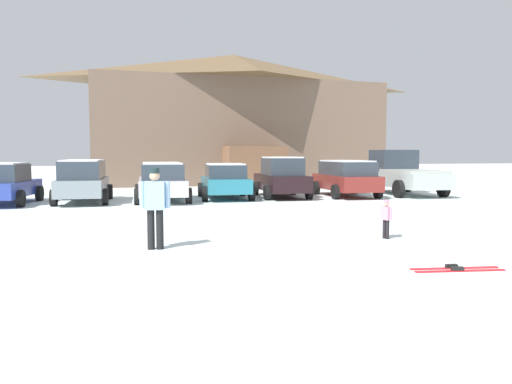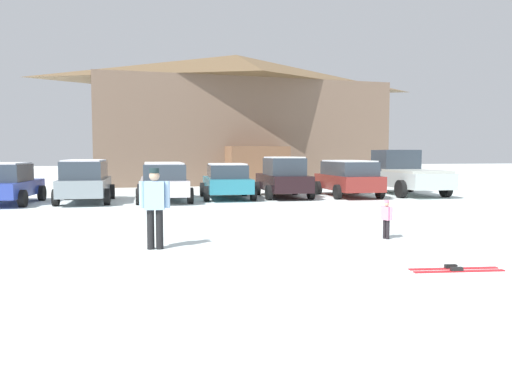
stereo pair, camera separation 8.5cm
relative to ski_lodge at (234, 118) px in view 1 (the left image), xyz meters
name	(u,v)px [view 1 (the left image)]	position (x,y,z in m)	size (l,w,h in m)	color
ground	(383,315)	(-4.14, -28.79, -4.42)	(160.00, 160.00, 0.00)	white
ski_lodge	(234,118)	(0.00, 0.00, 0.00)	(19.78, 11.09, 8.75)	brown
parked_blue_hatchback	(4,183)	(-11.81, -13.14, -3.61)	(2.37, 4.28, 1.62)	#2A3D97
parked_grey_wagon	(83,180)	(-8.91, -13.05, -3.50)	(2.16, 4.35, 1.72)	gray
parked_silver_wagon	(162,180)	(-5.82, -13.24, -3.55)	(2.29, 4.60, 1.60)	silver
parked_teal_hatchback	(225,181)	(-3.07, -12.77, -3.64)	(2.38, 4.13, 1.54)	teal
parked_black_sedan	(281,177)	(-0.49, -12.72, -3.52)	(2.25, 4.34, 1.83)	black
parked_maroon_van	(346,177)	(2.54, -13.00, -3.53)	(2.34, 4.39, 1.66)	maroon
pickup_truck	(401,174)	(5.67, -12.48, -3.43)	(2.63, 5.52, 2.15)	#B0BCB9
skier_adult_in_blue_parka	(155,204)	(-6.61, -23.83, -3.48)	(0.61, 0.29, 1.67)	black
skier_child_in_pink_snowsuit	(386,217)	(-1.39, -23.84, -3.92)	(0.19, 0.32, 0.89)	black
pair_of_skis	(456,269)	(-1.79, -26.95, -4.40)	(1.59, 0.51, 0.08)	red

